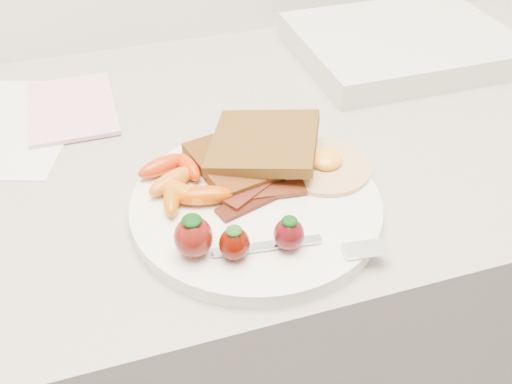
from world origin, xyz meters
name	(u,v)px	position (x,y,z in m)	size (l,w,h in m)	color
counter	(233,345)	(0.00, 1.70, 0.45)	(2.00, 0.60, 0.90)	gray
plate	(256,205)	(0.00, 1.55, 0.91)	(0.27, 0.27, 0.02)	white
toast_lower	(245,158)	(0.00, 1.61, 0.93)	(0.11, 0.11, 0.01)	#3A200A
toast_upper	(264,142)	(0.03, 1.62, 0.94)	(0.12, 0.12, 0.01)	#3C1F07
fried_egg	(325,164)	(0.09, 1.58, 0.92)	(0.12, 0.12, 0.02)	beige
bacon_strips	(259,193)	(0.00, 1.55, 0.92)	(0.11, 0.07, 0.01)	black
baby_carrots	(180,184)	(-0.08, 1.59, 0.93)	(0.10, 0.11, 0.02)	orange
strawberries	(228,237)	(-0.05, 1.48, 0.94)	(0.12, 0.05, 0.05)	#67120C
fork	(312,247)	(0.03, 1.46, 0.92)	(0.17, 0.06, 0.00)	#B1B8CB
paper_sheet	(6,125)	(-0.27, 1.81, 0.90)	(0.18, 0.24, 0.00)	white
notepad	(72,108)	(-0.18, 1.82, 0.91)	(0.11, 0.17, 0.01)	#DFA6B2
appliance	(402,43)	(0.33, 1.84, 0.92)	(0.32, 0.26, 0.04)	beige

